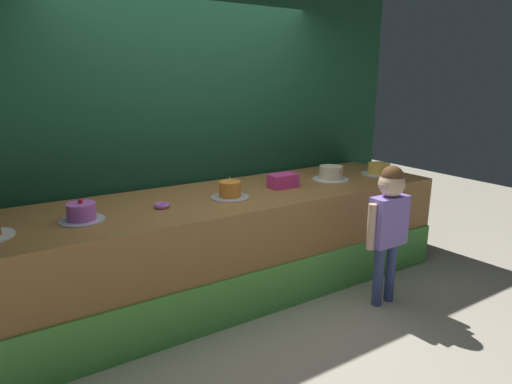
# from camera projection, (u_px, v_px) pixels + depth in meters

# --- Properties ---
(ground_plane) EXTENTS (12.00, 12.00, 0.00)m
(ground_plane) POSITION_uv_depth(u_px,v_px,m) (258.00, 317.00, 3.40)
(ground_plane) COLOR #BCB29E
(stage_platform) EXTENTS (4.06, 1.09, 0.88)m
(stage_platform) POSITION_uv_depth(u_px,v_px,m) (225.00, 244.00, 3.73)
(stage_platform) COLOR #9E6B38
(stage_platform) RESTS_ON ground_plane
(curtain_backdrop) EXTENTS (4.78, 0.08, 2.87)m
(curtain_backdrop) POSITION_uv_depth(u_px,v_px,m) (191.00, 122.00, 4.00)
(curtain_backdrop) COLOR #19472D
(curtain_backdrop) RESTS_ON ground_plane
(child_figure) EXTENTS (0.45, 0.21, 1.17)m
(child_figure) POSITION_uv_depth(u_px,v_px,m) (389.00, 216.00, 3.44)
(child_figure) COLOR #3F4C8C
(child_figure) RESTS_ON ground_plane
(pink_box) EXTENTS (0.26, 0.16, 0.12)m
(pink_box) POSITION_uv_depth(u_px,v_px,m) (283.00, 181.00, 3.87)
(pink_box) COLOR #E63B95
(pink_box) RESTS_ON stage_platform
(donut) EXTENTS (0.12, 0.12, 0.04)m
(donut) POSITION_uv_depth(u_px,v_px,m) (162.00, 205.00, 3.25)
(donut) COLOR #CC66D8
(donut) RESTS_ON stage_platform
(cake_left) EXTENTS (0.30, 0.30, 0.16)m
(cake_left) POSITION_uv_depth(u_px,v_px,m) (82.00, 213.00, 2.94)
(cake_left) COLOR silver
(cake_left) RESTS_ON stage_platform
(cake_center) EXTENTS (0.32, 0.32, 0.18)m
(cake_center) POSITION_uv_depth(u_px,v_px,m) (230.00, 190.00, 3.52)
(cake_center) COLOR silver
(cake_center) RESTS_ON stage_platform
(cake_right) EXTENTS (0.35, 0.35, 0.13)m
(cake_right) POSITION_uv_depth(u_px,v_px,m) (331.00, 173.00, 4.17)
(cake_right) COLOR white
(cake_right) RESTS_ON stage_platform
(cake_far_right) EXTENTS (0.35, 0.35, 0.12)m
(cake_far_right) POSITION_uv_depth(u_px,v_px,m) (379.00, 169.00, 4.40)
(cake_far_right) COLOR silver
(cake_far_right) RESTS_ON stage_platform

